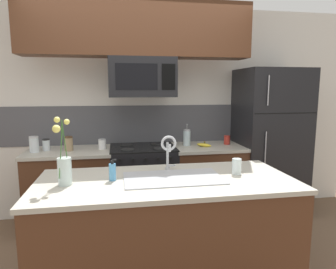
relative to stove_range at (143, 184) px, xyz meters
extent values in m
plane|color=brown|center=(0.00, -0.90, -0.46)|extent=(10.00, 10.00, 0.00)
cube|color=silver|center=(0.30, 0.38, 0.84)|extent=(5.20, 0.10, 2.60)
cube|color=#4C4C51|center=(0.00, 0.32, 0.69)|extent=(3.41, 0.01, 0.48)
cube|color=#4C2B19|center=(-0.84, 0.00, -0.02)|extent=(0.91, 0.62, 0.88)
cube|color=#B2AD9E|center=(-0.84, 0.00, 0.43)|extent=(0.94, 0.65, 0.03)
cube|color=#4C2B19|center=(0.79, 0.00, -0.02)|extent=(0.83, 0.62, 0.88)
cube|color=#B2AD9E|center=(0.79, 0.00, 0.43)|extent=(0.86, 0.65, 0.03)
cube|color=black|center=(0.00, 0.00, -0.01)|extent=(0.76, 0.62, 0.91)
cube|color=black|center=(0.00, 0.00, 0.45)|extent=(0.76, 0.62, 0.01)
cylinder|color=black|center=(-0.18, -0.14, 0.46)|extent=(0.15, 0.15, 0.01)
cylinder|color=black|center=(0.18, -0.14, 0.46)|extent=(0.15, 0.15, 0.01)
cylinder|color=black|center=(-0.18, 0.14, 0.46)|extent=(0.15, 0.15, 0.01)
cylinder|color=black|center=(0.18, 0.14, 0.46)|extent=(0.15, 0.15, 0.01)
cylinder|color=black|center=(-0.27, -0.32, 0.39)|extent=(0.03, 0.02, 0.03)
cylinder|color=black|center=(-0.14, -0.32, 0.39)|extent=(0.03, 0.02, 0.03)
cylinder|color=black|center=(0.00, -0.32, 0.39)|extent=(0.03, 0.02, 0.03)
cylinder|color=black|center=(0.14, -0.32, 0.39)|extent=(0.03, 0.02, 0.03)
cylinder|color=black|center=(0.27, -0.32, 0.39)|extent=(0.03, 0.02, 0.03)
cube|color=black|center=(0.00, -0.02, 1.26)|extent=(0.74, 0.40, 0.44)
cube|color=black|center=(-0.07, -0.22, 1.26)|extent=(0.45, 0.00, 0.28)
cube|color=black|center=(0.27, -0.22, 1.26)|extent=(0.15, 0.00, 0.28)
cube|color=#4C2B19|center=(-0.04, -0.05, 1.78)|extent=(2.50, 0.34, 0.60)
cube|color=black|center=(1.60, 0.02, 0.46)|extent=(0.79, 0.72, 1.84)
cube|color=black|center=(1.60, -0.34, 0.86)|extent=(0.76, 0.00, 0.01)
cylinder|color=#99999E|center=(1.37, -0.36, 1.12)|extent=(0.01, 0.01, 0.33)
cylinder|color=#99999E|center=(1.37, -0.36, 0.31)|extent=(0.01, 0.01, 0.70)
cylinder|color=silver|center=(-1.19, -0.04, 0.53)|extent=(0.10, 0.10, 0.16)
cylinder|color=#B2B2B7|center=(-1.19, -0.04, 0.62)|extent=(0.10, 0.10, 0.02)
cylinder|color=silver|center=(-1.08, 0.03, 0.51)|extent=(0.08, 0.08, 0.12)
cylinder|color=black|center=(-1.08, 0.03, 0.58)|extent=(0.08, 0.08, 0.01)
cylinder|color=#997F5B|center=(-0.83, -0.02, 0.52)|extent=(0.09, 0.09, 0.15)
cylinder|color=#4C331E|center=(-0.83, -0.02, 0.60)|extent=(0.09, 0.09, 0.02)
cylinder|color=silver|center=(-0.47, 0.02, 0.50)|extent=(0.09, 0.09, 0.10)
cylinder|color=#B2B2B7|center=(-0.47, 0.02, 0.56)|extent=(0.09, 0.09, 0.01)
ellipsoid|color=yellow|center=(0.73, -0.07, 0.47)|extent=(0.17, 0.10, 0.05)
ellipsoid|color=yellow|center=(0.73, -0.05, 0.47)|extent=(0.18, 0.05, 0.06)
ellipsoid|color=yellow|center=(0.74, -0.07, 0.47)|extent=(0.18, 0.06, 0.06)
ellipsoid|color=yellow|center=(0.74, -0.05, 0.47)|extent=(0.17, 0.10, 0.07)
cylinder|color=brown|center=(0.74, -0.06, 0.50)|extent=(0.02, 0.02, 0.03)
cylinder|color=silver|center=(0.55, 0.06, 0.54)|extent=(0.09, 0.09, 0.18)
cylinder|color=#A3A3AA|center=(0.55, 0.06, 0.64)|extent=(0.08, 0.08, 0.02)
cylinder|color=#A3A3AA|center=(0.55, 0.06, 0.67)|extent=(0.01, 0.01, 0.05)
sphere|color=#A3A3AA|center=(0.55, 0.06, 0.71)|extent=(0.02, 0.02, 0.02)
cylinder|color=#B22D23|center=(1.06, 0.05, 0.50)|extent=(0.08, 0.08, 0.11)
cube|color=#4C2B19|center=(0.07, -1.25, -0.02)|extent=(1.94, 0.85, 0.88)
cube|color=#B2AD9E|center=(0.07, -1.25, 0.43)|extent=(1.97, 0.88, 0.03)
cube|color=#ADAFB5|center=(0.13, -1.25, 0.45)|extent=(0.76, 0.44, 0.01)
cube|color=#ADAFB5|center=(-0.05, -1.25, 0.37)|extent=(0.30, 0.33, 0.15)
cube|color=#ADAFB5|center=(0.30, -1.25, 0.37)|extent=(0.30, 0.33, 0.15)
cylinder|color=#B7BABF|center=(0.13, -0.99, 0.46)|extent=(0.04, 0.04, 0.02)
cylinder|color=#B7BABF|center=(0.13, -0.99, 0.58)|extent=(0.02, 0.02, 0.22)
torus|color=#B7BABF|center=(0.13, -1.04, 0.69)|extent=(0.13, 0.02, 0.13)
cylinder|color=#B7BABF|center=(0.13, -1.10, 0.66)|extent=(0.02, 0.02, 0.06)
cube|color=#B7BABF|center=(0.16, -0.99, 0.48)|extent=(0.07, 0.01, 0.01)
cylinder|color=#4C93C6|center=(-0.34, -1.22, 0.51)|extent=(0.05, 0.05, 0.13)
cylinder|color=black|center=(-0.34, -1.22, 0.59)|extent=(0.02, 0.02, 0.02)
cube|color=black|center=(-0.32, -1.22, 0.61)|extent=(0.03, 0.01, 0.01)
cylinder|color=silver|center=(0.66, -1.22, 0.51)|extent=(0.08, 0.08, 0.13)
cylinder|color=silver|center=(-0.68, -1.27, 0.55)|extent=(0.10, 0.10, 0.20)
cylinder|color=silver|center=(-0.68, -1.27, 0.48)|extent=(0.09, 0.09, 0.06)
cylinder|color=#386B2D|center=(-0.69, -1.26, 0.71)|extent=(0.04, 0.03, 0.41)
sphere|color=#EFE066|center=(-0.71, -1.25, 0.92)|extent=(0.04, 0.04, 0.04)
cylinder|color=#386B2D|center=(-0.69, -1.29, 0.69)|extent=(0.04, 0.06, 0.35)
sphere|color=#EFE066|center=(-0.71, -1.32, 0.87)|extent=(0.06, 0.06, 0.06)
cylinder|color=#386B2D|center=(-0.66, -1.26, 0.71)|extent=(0.03, 0.02, 0.40)
sphere|color=#EFE066|center=(-0.65, -1.25, 0.91)|extent=(0.04, 0.04, 0.04)
camera|label=1|loc=(-0.30, -3.46, 1.14)|focal=32.00mm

